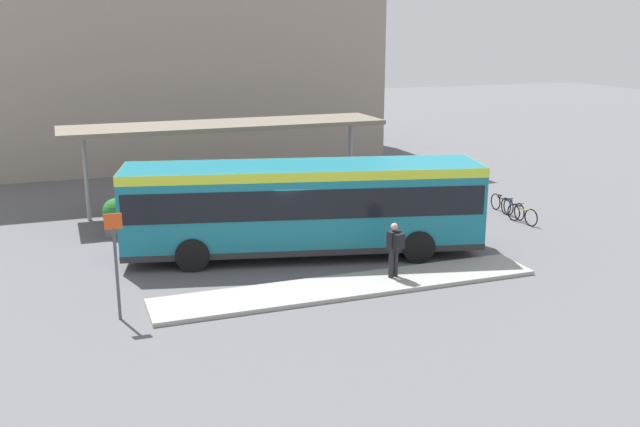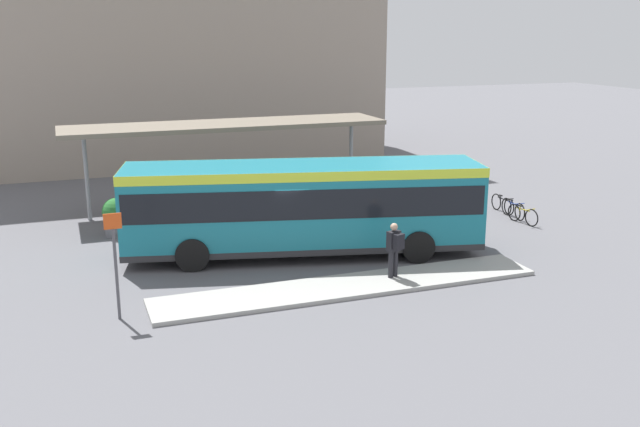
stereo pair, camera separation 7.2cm
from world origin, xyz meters
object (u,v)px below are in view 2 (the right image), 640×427
(bicycle_yellow, at_px, (523,215))
(bicycle_blue, at_px, (513,209))
(pedestrian_waiting, at_px, (395,247))
(potted_planter_near_shelter, at_px, (116,216))
(bicycle_black, at_px, (503,204))
(platform_sign, at_px, (116,261))
(city_bus, at_px, (304,203))

(bicycle_yellow, xyz_separation_m, bicycle_blue, (0.16, 0.86, 0.01))
(pedestrian_waiting, bearing_deg, potted_planter_near_shelter, 24.61)
(pedestrian_waiting, xyz_separation_m, bicycle_yellow, (7.43, 4.09, -0.72))
(bicycle_black, bearing_deg, bicycle_yellow, -7.86)
(bicycle_yellow, height_order, platform_sign, platform_sign)
(bicycle_blue, bearing_deg, city_bus, -77.26)
(bicycle_black, distance_m, potted_planter_near_shelter, 15.07)
(bicycle_blue, height_order, potted_planter_near_shelter, potted_planter_near_shelter)
(platform_sign, bearing_deg, pedestrian_waiting, 0.88)
(bicycle_yellow, height_order, bicycle_black, bicycle_black)
(pedestrian_waiting, relative_size, bicycle_black, 1.03)
(bicycle_blue, xyz_separation_m, potted_planter_near_shelter, (-14.84, 2.81, 0.35))
(bicycle_black, height_order, potted_planter_near_shelter, potted_planter_near_shelter)
(potted_planter_near_shelter, relative_size, platform_sign, 0.49)
(potted_planter_near_shelter, bearing_deg, pedestrian_waiting, -46.97)
(pedestrian_waiting, relative_size, potted_planter_near_shelter, 1.19)
(bicycle_blue, bearing_deg, pedestrian_waiting, -54.32)
(city_bus, xyz_separation_m, bicycle_black, (9.37, 2.53, -1.42))
(bicycle_black, relative_size, platform_sign, 0.57)
(bicycle_black, bearing_deg, bicycle_blue, -5.85)
(platform_sign, bearing_deg, bicycle_blue, 18.18)
(city_bus, distance_m, pedestrian_waiting, 3.76)
(pedestrian_waiting, distance_m, bicycle_blue, 9.09)
(city_bus, bearing_deg, platform_sign, -137.68)
(bicycle_blue, distance_m, potted_planter_near_shelter, 15.10)
(city_bus, bearing_deg, bicycle_black, 28.55)
(platform_sign, bearing_deg, bicycle_yellow, 15.40)
(bicycle_yellow, xyz_separation_m, bicycle_black, (0.27, 1.73, 0.00))
(city_bus, distance_m, bicycle_black, 9.80)
(bicycle_blue, bearing_deg, bicycle_black, 175.82)
(city_bus, relative_size, bicycle_yellow, 7.43)
(pedestrian_waiting, bearing_deg, bicycle_black, -71.33)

